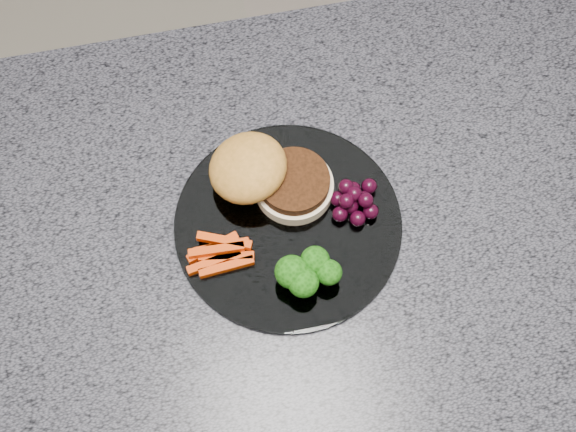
% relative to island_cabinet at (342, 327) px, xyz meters
% --- Properties ---
extents(island_cabinet, '(1.20, 0.60, 0.86)m').
position_rel_island_cabinet_xyz_m(island_cabinet, '(0.00, 0.00, 0.00)').
color(island_cabinet, brown).
rests_on(island_cabinet, ground).
extents(countertop, '(1.20, 0.60, 0.04)m').
position_rel_island_cabinet_xyz_m(countertop, '(0.00, 0.00, 0.45)').
color(countertop, '#494852').
rests_on(countertop, island_cabinet).
extents(plate, '(0.26, 0.26, 0.01)m').
position_rel_island_cabinet_xyz_m(plate, '(-0.09, 0.00, 0.47)').
color(plate, white).
rests_on(plate, countertop).
extents(burger, '(0.17, 0.14, 0.05)m').
position_rel_island_cabinet_xyz_m(burger, '(-0.11, 0.06, 0.50)').
color(burger, beige).
rests_on(burger, plate).
extents(carrot_sticks, '(0.08, 0.05, 0.02)m').
position_rel_island_cabinet_xyz_m(carrot_sticks, '(-0.17, -0.02, 0.48)').
color(carrot_sticks, '#CD3603').
rests_on(carrot_sticks, plate).
extents(broccoli, '(0.07, 0.06, 0.04)m').
position_rel_island_cabinet_xyz_m(broccoli, '(-0.09, -0.07, 0.50)').
color(broccoli, olive).
rests_on(broccoli, plate).
extents(grape_bunch, '(0.06, 0.06, 0.03)m').
position_rel_island_cabinet_xyz_m(grape_bunch, '(-0.01, 0.01, 0.49)').
color(grape_bunch, black).
rests_on(grape_bunch, plate).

